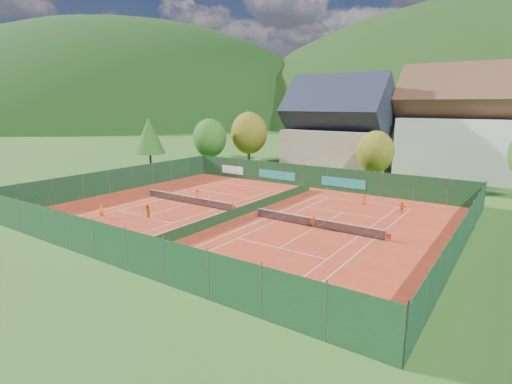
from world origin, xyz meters
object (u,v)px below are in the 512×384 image
object	(u,v)px
ball_hopper	(303,292)
player_right_far_a	(364,199)
player_left_near	(102,211)
hotel_block_a	(473,129)
chalet	(338,132)
player_left_mid	(147,211)
player_right_near	(314,223)
player_left_far	(197,195)
player_right_far_b	(402,207)

from	to	relation	value
ball_hopper	player_right_far_a	distance (m)	24.56
player_left_near	hotel_block_a	bearing A→B (deg)	32.69
chalet	player_right_far_a	world-z (taller)	chalet
chalet	player_left_near	xyz separation A→B (m)	(-8.00, -39.10, -5.94)
player_right_far_a	chalet	bearing A→B (deg)	-51.83
player_left_mid	player_right_far_a	xyz separation A→B (m)	(15.79, 17.63, -0.09)
player_left_near	player_right_near	xyz separation A→B (m)	(19.04, 8.60, -0.05)
chalet	player_left_mid	bearing A→B (deg)	-96.52
player_right_near	player_right_far_a	xyz separation A→B (m)	(0.57, 11.56, -0.04)
player_left_far	player_right_near	size ratio (longest dim) A/B	1.16
ball_hopper	player_right_far_a	bearing A→B (deg)	101.79
player_left_mid	player_right_near	world-z (taller)	player_left_mid
hotel_block_a	player_right_far_b	size ratio (longest dim) A/B	18.33
player_left_mid	player_left_far	bearing A→B (deg)	116.67
player_left_near	player_right_near	world-z (taller)	player_left_near
hotel_block_a	player_right_near	size ratio (longest dim) A/B	17.07
player_left_mid	player_right_far_b	bearing A→B (deg)	60.26
chalet	player_right_near	size ratio (longest dim) A/B	12.80
chalet	player_left_near	distance (m)	40.35
player_left_far	player_right_far_a	xyz separation A→B (m)	(16.57, 9.54, -0.14)
hotel_block_a	player_left_far	size ratio (longest dim) A/B	14.72
hotel_block_a	ball_hopper	world-z (taller)	hotel_block_a
hotel_block_a	player_left_far	distance (m)	42.52
hotel_block_a	ball_hopper	size ratio (longest dim) A/B	27.00
chalet	player_left_far	size ratio (longest dim) A/B	11.04
ball_hopper	player_right_far_a	xyz separation A→B (m)	(-5.02, 24.04, 0.04)
player_left_near	player_right_far_a	world-z (taller)	player_left_near
chalet	player_right_far_a	distance (m)	23.02
hotel_block_a	ball_hopper	bearing A→B (deg)	-92.78
ball_hopper	player_left_near	world-z (taller)	player_left_near
chalet	player_right_far_b	xyz separation A→B (m)	(16.06, -20.12, -6.04)
ball_hopper	player_left_near	xyz separation A→B (m)	(-24.63, 3.89, 0.13)
hotel_block_a	player_right_near	world-z (taller)	hotel_block_a
hotel_block_a	player_left_mid	distance (m)	48.94
player_left_near	player_right_far_a	distance (m)	28.12
hotel_block_a	player_right_far_a	bearing A→B (deg)	-106.51
ball_hopper	player_left_far	bearing A→B (deg)	146.11
ball_hopper	player_left_mid	bearing A→B (deg)	162.87
ball_hopper	player_right_far_b	bearing A→B (deg)	91.42
player_left_near	player_right_far_b	size ratio (longest dim) A/B	1.16
hotel_block_a	player_left_far	world-z (taller)	hotel_block_a
player_left_near	ball_hopper	bearing A→B (deg)	-35.38
chalet	player_right_far_a	xyz separation A→B (m)	(11.60, -18.95, -6.03)
ball_hopper	player_left_near	bearing A→B (deg)	171.02
hotel_block_a	player_left_far	xyz separation A→B (m)	(-23.96, -34.49, -6.65)
player_left_far	ball_hopper	bearing A→B (deg)	172.78
chalet	ball_hopper	distance (m)	46.49
ball_hopper	player_left_mid	xyz separation A→B (m)	(-20.80, 6.41, 0.13)
hotel_block_a	chalet	bearing A→B (deg)	-162.47
chalet	ball_hopper	world-z (taller)	chalet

